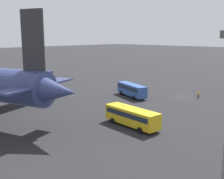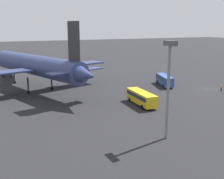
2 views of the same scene
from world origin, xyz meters
The scene contains 4 objects.
ground_plane centered at (0.00, 0.00, 0.00)m, with size 600.00×600.00×0.00m, color #232326.
shuttle_bus_near centered at (9.76, 8.58, 1.93)m, with size 10.91×6.06×3.21m.
shuttle_bus_far centered at (-5.58, 26.81, 1.88)m, with size 11.09×4.05×3.13m.
worker_person centered at (-3.32, -1.76, 0.87)m, with size 0.38×0.38×1.74m.
Camera 1 is at (-35.35, 62.58, 15.54)m, focal length 45.00 mm.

